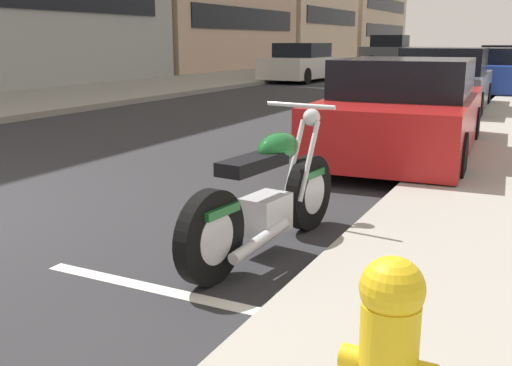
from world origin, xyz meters
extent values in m
cube|color=gray|center=(12.00, 6.65, 0.07)|extent=(120.00, 5.00, 0.14)
cube|color=silver|center=(0.00, -3.55, 0.00)|extent=(0.12, 2.20, 0.01)
cylinder|color=black|center=(1.68, -3.80, 0.33)|extent=(0.67, 0.18, 0.66)
cylinder|color=silver|center=(1.68, -3.80, 0.33)|extent=(0.38, 0.16, 0.36)
cylinder|color=black|center=(0.26, -3.64, 0.33)|extent=(0.67, 0.18, 0.66)
cylinder|color=silver|center=(0.26, -3.64, 0.33)|extent=(0.38, 0.16, 0.36)
cube|color=silver|center=(0.97, -3.72, 0.32)|extent=(0.43, 0.30, 0.30)
cube|color=black|center=(0.79, -3.70, 0.75)|extent=(0.70, 0.29, 0.10)
ellipsoid|color=#196028|center=(1.15, -3.74, 0.81)|extent=(0.50, 0.29, 0.24)
cube|color=#196028|center=(0.31, -3.65, 0.51)|extent=(0.38, 0.22, 0.06)
cube|color=#196028|center=(1.66, -3.80, 0.51)|extent=(0.34, 0.19, 0.06)
cylinder|color=silver|center=(1.54, -3.71, 0.65)|extent=(0.34, 0.08, 0.65)
cylinder|color=silver|center=(1.52, -3.85, 0.65)|extent=(0.34, 0.08, 0.65)
cylinder|color=silver|center=(1.50, -3.78, 1.11)|extent=(0.10, 0.62, 0.04)
sphere|color=silver|center=(1.70, -3.80, 0.99)|extent=(0.15, 0.15, 0.15)
cylinder|color=silver|center=(0.66, -3.83, 0.22)|extent=(0.71, 0.17, 0.16)
cube|color=#AD1919|center=(5.30, -3.79, 0.52)|extent=(4.36, 2.08, 0.72)
cube|color=black|center=(5.19, -3.80, 1.14)|extent=(2.10, 1.80, 0.50)
cylinder|color=black|center=(6.65, -2.88, 0.31)|extent=(0.63, 0.26, 0.62)
cylinder|color=black|center=(6.75, -4.54, 0.31)|extent=(0.63, 0.26, 0.62)
cylinder|color=black|center=(3.84, -3.05, 0.31)|extent=(0.63, 0.26, 0.62)
cylinder|color=black|center=(3.94, -4.71, 0.31)|extent=(0.63, 0.26, 0.62)
cube|color=#4C515B|center=(10.96, -3.40, 0.53)|extent=(4.28, 2.00, 0.75)
cube|color=black|center=(10.84, -3.41, 1.19)|extent=(2.20, 1.77, 0.56)
cylinder|color=black|center=(12.31, -2.51, 0.31)|extent=(0.63, 0.25, 0.62)
cylinder|color=black|center=(12.38, -4.18, 0.31)|extent=(0.63, 0.25, 0.62)
cylinder|color=black|center=(9.54, -2.63, 0.31)|extent=(0.63, 0.25, 0.62)
cylinder|color=black|center=(9.61, -4.29, 0.31)|extent=(0.63, 0.25, 0.62)
cube|color=navy|center=(16.83, -3.75, 0.54)|extent=(4.76, 1.96, 0.77)
cube|color=black|center=(16.77, -3.75, 1.16)|extent=(2.43, 1.74, 0.47)
cylinder|color=black|center=(18.35, -2.88, 0.31)|extent=(0.63, 0.24, 0.62)
cylinder|color=black|center=(15.25, -2.98, 0.31)|extent=(0.63, 0.24, 0.62)
cube|color=#AD1919|center=(22.57, -3.78, 0.52)|extent=(4.15, 2.00, 0.71)
cube|color=black|center=(22.38, -3.79, 1.16)|extent=(2.21, 1.74, 0.57)
cylinder|color=black|center=(23.85, -2.90, 0.31)|extent=(0.63, 0.26, 0.62)
cylinder|color=black|center=(21.18, -3.06, 0.31)|extent=(0.63, 0.26, 0.62)
cube|color=#4C5156|center=(32.32, 2.34, 0.76)|extent=(1.98, 4.96, 0.96)
cube|color=black|center=(32.33, 3.23, 1.58)|extent=(1.83, 1.89, 0.67)
cylinder|color=black|center=(31.47, 4.03, 0.38)|extent=(0.27, 0.76, 0.76)
cylinder|color=black|center=(33.20, 4.01, 0.38)|extent=(0.27, 0.76, 0.76)
cylinder|color=black|center=(31.44, 0.67, 0.38)|extent=(0.27, 0.76, 0.76)
cylinder|color=black|center=(33.17, 0.65, 0.38)|extent=(0.27, 0.76, 0.76)
cube|color=beige|center=(19.36, 3.54, 0.56)|extent=(4.36, 2.00, 0.80)
cube|color=black|center=(19.46, 3.54, 1.24)|extent=(2.15, 1.77, 0.55)
cylinder|color=black|center=(17.91, 2.75, 0.31)|extent=(0.63, 0.24, 0.62)
cylinder|color=black|center=(17.98, 4.43, 0.31)|extent=(0.63, 0.24, 0.62)
cylinder|color=black|center=(20.75, 2.65, 0.31)|extent=(0.63, 0.24, 0.62)
cylinder|color=black|center=(20.81, 4.33, 0.31)|extent=(0.63, 0.24, 0.62)
sphere|color=gold|center=(-1.00, -5.17, 0.76)|extent=(0.24, 0.24, 0.24)
cylinder|color=gold|center=(-1.00, -5.03, 0.45)|extent=(0.10, 0.08, 0.10)
cube|color=black|center=(25.15, 8.92, 2.71)|extent=(10.90, 0.06, 1.10)
cube|color=black|center=(38.44, 8.92, 3.26)|extent=(10.19, 0.06, 1.10)
cube|color=black|center=(53.53, 8.92, 2.48)|extent=(13.18, 0.06, 1.10)
cube|color=black|center=(53.53, 8.92, 4.81)|extent=(13.18, 0.06, 1.10)
camera|label=1|loc=(-2.98, -5.61, 1.63)|focal=41.15mm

